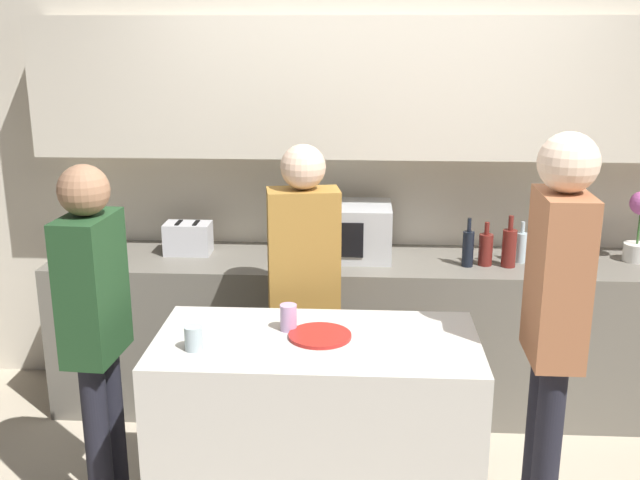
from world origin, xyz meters
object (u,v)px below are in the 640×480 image
bottle_2 (509,247)px  person_right (95,318)px  cup_0 (288,318)px  toaster (188,238)px  bottle_1 (486,249)px  bottle_3 (521,247)px  cup_1 (194,338)px  person_center (304,280)px  plate_on_island (320,336)px  microwave (344,231)px  bottle_0 (468,248)px  person_left (555,310)px  potted_plant (639,227)px

bottle_2 → person_right: person_right is taller
cup_0 → person_right: (-0.82, -0.01, -0.01)m
toaster → bottle_2: 1.79m
bottle_1 → person_right: (-1.80, -1.04, -0.02)m
bottle_3 → cup_1: size_ratio=2.34×
cup_1 → person_center: (0.38, 0.73, 0.00)m
toaster → bottle_1: (1.66, -0.12, 0.00)m
bottle_2 → bottle_1: bearing=171.2°
plate_on_island → bottle_1: bearing=52.4°
plate_on_island → person_right: (-0.96, 0.05, 0.04)m
microwave → toaster: bearing=179.9°
toaster → bottle_0: bearing=-5.4°
person_left → bottle_1: bearing=5.5°
cup_1 → person_right: size_ratio=0.06×
bottle_0 → person_right: bearing=-149.3°
bottle_1 → cup_1: size_ratio=2.46×
plate_on_island → bottle_0: bearing=55.1°
microwave → bottle_2: (0.89, -0.14, -0.04)m
bottle_0 → person_center: person_center is taller
cup_1 → person_left: bearing=4.9°
microwave → potted_plant: bearing=0.1°
potted_plant → bottle_1: 0.86m
bottle_0 → cup_0: 1.33m
bottle_2 → cup_1: bearing=-140.0°
microwave → person_right: size_ratio=0.32×
microwave → plate_on_island: size_ratio=2.00×
bottle_0 → cup_0: bottle_0 is taller
person_right → bottle_1: bearing=124.1°
person_left → person_right: 1.90m
microwave → person_left: 1.51m
toaster → cup_0: 1.33m
potted_plant → person_center: size_ratio=0.24×
potted_plant → bottle_3: potted_plant is taller
bottle_2 → person_left: bearing=-91.5°
person_left → person_right: (-1.89, 0.08, -0.11)m
cup_1 → bottle_0: bearing=44.6°
toaster → cup_0: toaster is taller
person_center → cup_1: bearing=53.0°
bottle_2 → person_right: 2.18m
person_right → potted_plant: bearing=117.8°
bottle_1 → person_center: (-0.95, -0.51, -0.02)m
plate_on_island → toaster: bearing=124.2°
microwave → person_left: (0.86, -1.24, 0.03)m
plate_on_island → cup_1: cup_1 is taller
bottle_0 → cup_1: (-1.23, -1.22, -0.03)m
microwave → cup_1: (-0.56, -1.36, -0.08)m
potted_plant → cup_1: bearing=-148.0°
potted_plant → person_left: person_left is taller
potted_plant → person_left: bearing=-121.3°
bottle_3 → cup_1: 2.02m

